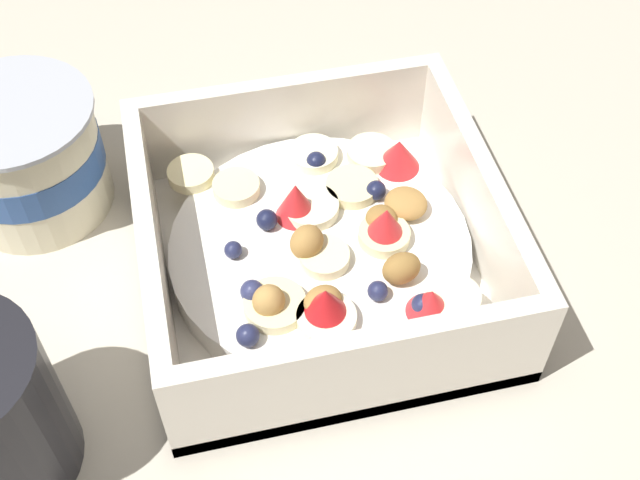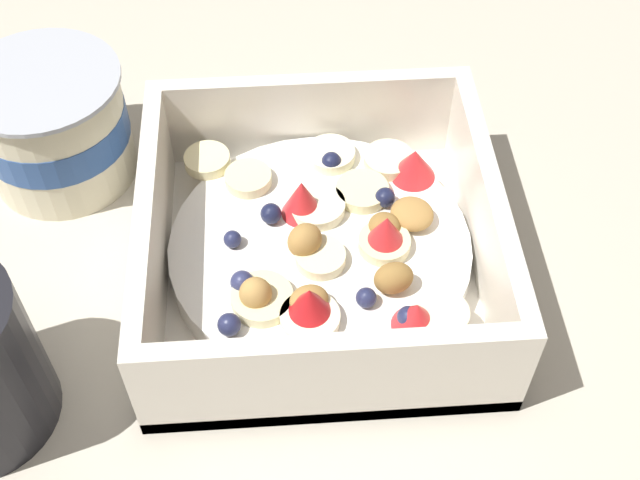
{
  "view_description": "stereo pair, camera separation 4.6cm",
  "coord_description": "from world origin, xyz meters",
  "views": [
    {
      "loc": [
        -0.28,
        0.06,
        0.39
      ],
      "look_at": [
        0.01,
        -0.01,
        0.03
      ],
      "focal_mm": 46.35,
      "sensor_mm": 36.0,
      "label": 1
    },
    {
      "loc": [
        -0.29,
        0.01,
        0.39
      ],
      "look_at": [
        0.01,
        -0.01,
        0.03
      ],
      "focal_mm": 46.35,
      "sensor_mm": 36.0,
      "label": 2
    }
  ],
  "objects": [
    {
      "name": "yogurt_cup",
      "position": [
        0.1,
        0.15,
        0.04
      ],
      "size": [
        0.1,
        0.1,
        0.08
      ],
      "color": "beige",
      "rests_on": "ground"
    },
    {
      "name": "ground_plane",
      "position": [
        0.0,
        0.0,
        0.0
      ],
      "size": [
        2.4,
        2.4,
        0.0
      ],
      "primitive_type": "plane",
      "color": "beige"
    },
    {
      "name": "fruit_bowl",
      "position": [
        0.01,
        -0.01,
        0.02
      ],
      "size": [
        0.19,
        0.19,
        0.07
      ],
      "color": "white",
      "rests_on": "ground"
    }
  ]
}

